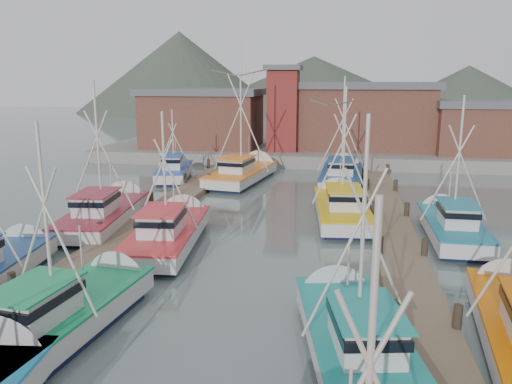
% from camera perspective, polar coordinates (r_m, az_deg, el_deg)
% --- Properties ---
extents(ground, '(260.00, 260.00, 0.00)m').
position_cam_1_polar(ground, '(20.02, -2.92, -11.76)').
color(ground, '#51625E').
rests_on(ground, ground).
extents(dock_left, '(2.30, 46.00, 1.50)m').
position_cam_1_polar(dock_left, '(25.78, -16.29, -6.10)').
color(dock_left, brown).
rests_on(dock_left, ground).
extents(dock_right, '(2.30, 46.00, 1.50)m').
position_cam_1_polar(dock_right, '(23.42, 16.53, -8.02)').
color(dock_right, brown).
rests_on(dock_right, ground).
extents(quay, '(44.00, 16.00, 1.20)m').
position_cam_1_polar(quay, '(55.45, 5.62, 4.64)').
color(quay, gray).
rests_on(quay, ground).
extents(shed_left, '(12.72, 8.48, 6.20)m').
position_cam_1_polar(shed_left, '(55.03, -6.08, 8.48)').
color(shed_left, brown).
rests_on(shed_left, quay).
extents(shed_center, '(14.84, 9.54, 6.90)m').
position_cam_1_polar(shed_center, '(54.91, 12.04, 8.63)').
color(shed_center, brown).
rests_on(shed_center, quay).
extents(shed_right, '(8.48, 6.36, 5.20)m').
position_cam_1_polar(shed_right, '(53.52, 24.02, 6.81)').
color(shed_right, brown).
rests_on(shed_right, quay).
extents(lookout_tower, '(3.60, 3.60, 8.50)m').
position_cam_1_polar(lookout_tower, '(51.20, 3.12, 9.58)').
color(lookout_tower, maroon).
rests_on(lookout_tower, quay).
extents(distant_hills, '(175.00, 140.00, 42.00)m').
position_cam_1_polar(distant_hills, '(141.60, 3.15, 9.28)').
color(distant_hills, '#434C3F').
rests_on(distant_hills, ground).
extents(boat_4, '(3.53, 8.92, 7.83)m').
position_cam_1_polar(boat_4, '(18.27, -20.63, -12.76)').
color(boat_4, '#101736').
rests_on(boat_4, ground).
extents(boat_5, '(4.30, 9.03, 8.13)m').
position_cam_1_polar(boat_5, '(16.07, 10.95, -15.79)').
color(boat_5, '#101736').
rests_on(boat_5, ground).
extents(boat_8, '(3.80, 9.50, 7.64)m').
position_cam_1_polar(boat_8, '(26.07, -9.76, -4.47)').
color(boat_8, '#101736').
rests_on(boat_8, ground).
extents(boat_9, '(3.75, 9.54, 8.77)m').
position_cam_1_polar(boat_9, '(30.92, 9.64, -1.74)').
color(boat_9, '#101736').
rests_on(boat_9, ground).
extents(boat_10, '(4.02, 9.71, 9.14)m').
position_cam_1_polar(boat_10, '(30.61, -16.65, -2.24)').
color(boat_10, '#101736').
rests_on(boat_10, ground).
extents(boat_11, '(3.35, 8.34, 8.23)m').
position_cam_1_polar(boat_11, '(28.75, 21.30, -3.55)').
color(boat_11, '#101736').
rests_on(boat_11, ground).
extents(boat_12, '(4.74, 10.70, 11.99)m').
position_cam_1_polar(boat_12, '(41.90, -1.32, 2.23)').
color(boat_12, '#101736').
rests_on(boat_12, ground).
extents(boat_13, '(3.89, 10.10, 9.52)m').
position_cam_1_polar(boat_13, '(41.63, 9.76, 1.96)').
color(boat_13, '#101736').
rests_on(boat_13, ground).
extents(boat_14, '(3.85, 8.13, 6.49)m').
position_cam_1_polar(boat_14, '(43.36, -9.23, 2.40)').
color(boat_14, '#101736').
rests_on(boat_14, ground).
extents(gull_near, '(1.54, 0.61, 0.24)m').
position_cam_1_polar(gull_near, '(14.44, -2.08, 13.35)').
color(gull_near, gray).
rests_on(gull_near, ground).
extents(gull_far, '(1.49, 0.65, 0.24)m').
position_cam_1_polar(gull_far, '(17.06, 8.66, 9.96)').
color(gull_far, gray).
rests_on(gull_far, ground).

